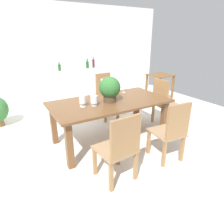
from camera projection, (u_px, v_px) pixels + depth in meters
name	position (u px, v px, depth m)	size (l,w,h in m)	color
ground_plane	(107.00, 136.00, 3.75)	(7.04, 7.04, 0.00)	silver
back_wall	(60.00, 55.00, 5.36)	(6.40, 0.10, 2.60)	white
dining_table	(110.00, 107.00, 3.40)	(2.03, 1.04, 0.75)	brown
chair_near_right	(172.00, 130.00, 2.85)	(0.46, 0.50, 0.95)	olive
chair_foot_end	(164.00, 101.00, 4.05)	(0.51, 0.51, 0.99)	olive
chair_far_right	(105.00, 95.00, 4.46)	(0.42, 0.43, 1.02)	olive
chair_near_left	(120.00, 146.00, 2.42)	(0.50, 0.50, 0.95)	olive
flower_centerpiece	(110.00, 89.00, 3.25)	(0.36, 0.36, 0.42)	#4C3828
crystal_vase_left	(82.00, 100.00, 3.05)	(0.10, 0.10, 0.18)	silver
crystal_vase_center_near	(113.00, 89.00, 3.68)	(0.10, 0.10, 0.18)	silver
crystal_vase_right	(94.00, 100.00, 3.10)	(0.11, 0.11, 0.17)	silver
wine_glass	(124.00, 87.00, 3.82)	(0.07, 0.07, 0.16)	silver
kitchen_counter	(77.00, 88.00, 5.30)	(1.46, 0.59, 0.96)	silver
wine_bottle_amber	(93.00, 63.00, 5.46)	(0.07, 0.07, 0.29)	#511E28
wine_bottle_clear	(87.00, 65.00, 5.34)	(0.08, 0.08, 0.26)	#194C1E
wine_bottle_dark	(59.00, 67.00, 4.95)	(0.07, 0.07, 0.21)	#194C1E
wine_bottle_tall	(91.00, 65.00, 5.18)	(0.07, 0.07, 0.28)	#B2BFB7
side_table	(160.00, 82.00, 5.45)	(0.60, 0.58, 0.80)	brown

